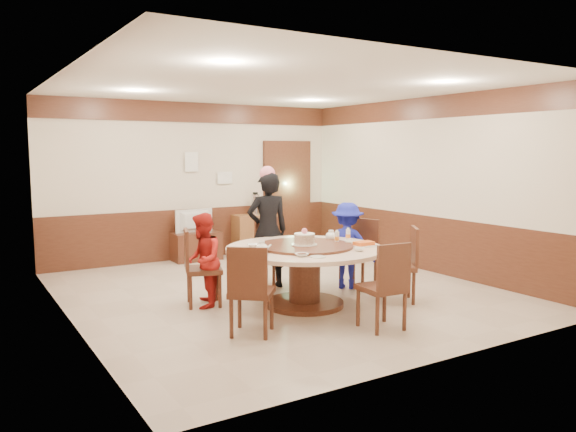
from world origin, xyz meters
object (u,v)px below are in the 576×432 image
person_blue (347,245)px  side_cabinet (254,234)px  shrimp_platter (364,244)px  television (196,221)px  person_red (203,260)px  tv_stand (196,246)px  banquet_table (305,264)px  birthday_cake (304,239)px  thermos (255,204)px  person_standing (268,230)px

person_blue → side_cabinet: bearing=-46.0°
shrimp_platter → television: 3.93m
person_red → person_blue: (2.14, -0.15, 0.02)m
tv_stand → side_cabinet: side_cabinet is taller
banquet_table → person_red: 1.27m
birthday_cake → side_cabinet: size_ratio=0.40×
tv_stand → television: size_ratio=1.19×
person_red → television: bearing=-175.0°
television → side_cabinet: (1.19, 0.03, -0.33)m
person_blue → tv_stand: bearing=-24.4°
birthday_cake → shrimp_platter: size_ratio=1.06×
shrimp_platter → thermos: thermos is taller
tv_stand → thermos: thermos is taller
birthday_cake → thermos: (1.21, 3.56, 0.09)m
tv_stand → side_cabinet: (1.19, 0.03, 0.12)m
person_blue → tv_stand: (-1.05, 3.04, -0.36)m
person_standing → shrimp_platter: person_standing is taller
banquet_table → person_blue: (1.03, 0.47, 0.08)m
banquet_table → person_blue: size_ratio=1.61×
tv_stand → person_red: bearing=-110.6°
person_red → birthday_cake: (1.10, -0.63, 0.26)m
person_red → person_blue: bearing=111.7°
person_standing → person_blue: (0.95, -0.62, -0.21)m
side_cabinet → birthday_cake: bearing=-108.3°
shrimp_platter → tv_stand: (-0.68, 3.87, -0.53)m
banquet_table → thermos: (1.20, 3.54, 0.41)m
birthday_cake → thermos: bearing=71.2°
person_standing → person_blue: size_ratio=1.35×
person_blue → person_standing: bearing=13.5°
shrimp_platter → television: (-0.68, 3.87, -0.07)m
person_standing → person_blue: person_standing is taller
television → person_standing: bearing=87.7°
person_red → thermos: (2.31, 2.92, 0.35)m
tv_stand → birthday_cake: bearing=-89.8°
shrimp_platter → side_cabinet: shrimp_platter is taller
person_blue → tv_stand: 3.24m
television → side_cabinet: 1.23m
person_standing → person_red: bearing=32.5°
birthday_cake → side_cabinet: bearing=71.7°
birthday_cake → side_cabinet: (1.18, 3.56, -0.48)m
person_red → television: (1.09, 2.89, 0.12)m
person_blue → television: 3.22m
birthday_cake → television: size_ratio=0.44×
banquet_table → person_standing: person_standing is taller
shrimp_platter → banquet_table: bearing=151.7°
birthday_cake → tv_stand: 3.58m
person_standing → shrimp_platter: (0.57, -1.44, -0.04)m
banquet_table → person_red: person_red is taller
birthday_cake → person_red: bearing=150.1°
birthday_cake → side_cabinet: birthday_cake is taller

